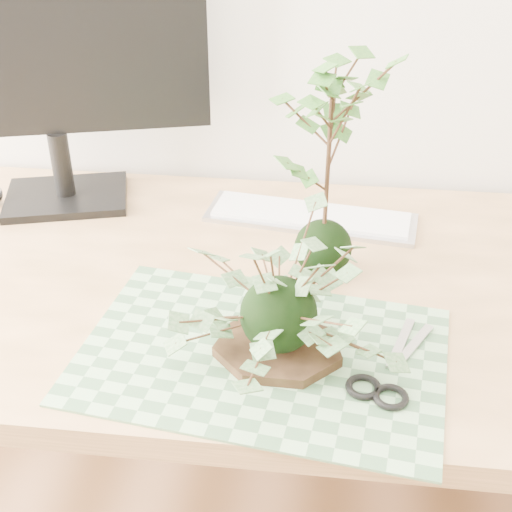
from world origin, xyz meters
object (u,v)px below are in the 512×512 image
(ivy_kokedama, at_px, (279,284))
(monitor, at_px, (46,50))
(desk, at_px, (322,327))
(keyboard, at_px, (311,217))
(maple_kokedama, at_px, (331,115))

(ivy_kokedama, height_order, monitor, monitor)
(desk, distance_m, keyboard, 0.22)
(monitor, bearing_deg, desk, -40.10)
(maple_kokedama, xyz_separation_m, keyboard, (-0.03, 0.17, -0.26))
(keyboard, bearing_deg, monitor, -176.05)
(desk, relative_size, monitor, 2.93)
(desk, height_order, ivy_kokedama, ivy_kokedama)
(ivy_kokedama, relative_size, keyboard, 0.82)
(desk, xyz_separation_m, maple_kokedama, (-0.01, 0.03, 0.35))
(keyboard, bearing_deg, ivy_kokedama, -86.03)
(maple_kokedama, bearing_deg, monitor, 158.04)
(desk, relative_size, ivy_kokedama, 4.98)
(ivy_kokedama, xyz_separation_m, maple_kokedama, (0.05, 0.22, 0.15))
(maple_kokedama, bearing_deg, desk, -78.56)
(ivy_kokedama, bearing_deg, maple_kokedama, 76.59)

